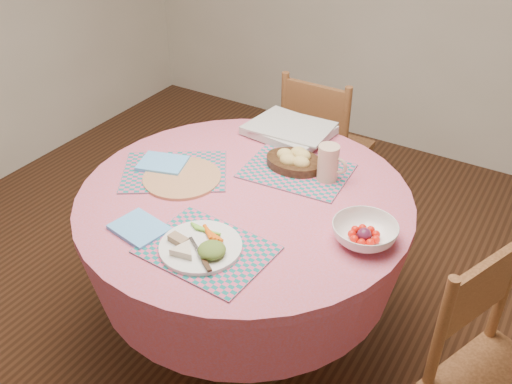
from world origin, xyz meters
TOP-DOWN VIEW (x-y plane):
  - ground at (0.00, 0.00)m, footprint 4.00×4.00m
  - dining_table at (0.00, 0.00)m, footprint 1.24×1.24m
  - chair_right at (0.97, -0.08)m, footprint 0.50×0.51m
  - chair_back at (-0.13, 0.96)m, footprint 0.41×0.39m
  - placemat_front at (0.07, -0.33)m, footprint 0.42×0.32m
  - placemat_left at (-0.32, -0.01)m, footprint 0.50×0.47m
  - placemat_back at (0.09, 0.24)m, footprint 0.42×0.33m
  - wicker_trivet at (-0.26, -0.03)m, footprint 0.30×0.30m
  - napkin_near at (-0.19, -0.36)m, footprint 0.20×0.17m
  - napkin_far at (-0.38, 0.00)m, footprint 0.21×0.19m
  - dinner_plate at (0.06, -0.35)m, footprint 0.27×0.27m
  - bread_bowl at (0.07, 0.27)m, footprint 0.23×0.23m
  - latte_mug at (0.22, 0.25)m, footprint 0.12×0.08m
  - fruit_bowl at (0.48, -0.02)m, footprint 0.25×0.25m
  - newspaper_stack at (-0.08, 0.49)m, footprint 0.37×0.31m

SIDE VIEW (x-z plane):
  - ground at x=0.00m, z-range 0.00..0.00m
  - chair_right at x=0.97m, z-range 0.02..0.88m
  - chair_back at x=-0.13m, z-range 0.02..0.89m
  - dining_table at x=0.00m, z-range 0.18..0.93m
  - placemat_front at x=0.07m, z-range 0.75..0.76m
  - placemat_left at x=-0.32m, z-range 0.75..0.76m
  - placemat_back at x=0.09m, z-range 0.75..0.76m
  - wicker_trivet at x=-0.26m, z-range 0.75..0.76m
  - napkin_near at x=-0.19m, z-range 0.75..0.76m
  - napkin_far at x=-0.38m, z-range 0.76..0.77m
  - dinner_plate at x=0.06m, z-range 0.75..0.80m
  - newspaper_stack at x=-0.08m, z-range 0.76..0.80m
  - fruit_bowl at x=0.48m, z-range 0.75..0.82m
  - bread_bowl at x=0.07m, z-range 0.75..0.83m
  - latte_mug at x=0.22m, z-range 0.76..0.90m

